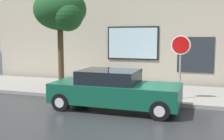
% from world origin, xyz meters
% --- Properties ---
extents(ground_plane, '(60.00, 60.00, 0.00)m').
position_xyz_m(ground_plane, '(0.00, 0.00, 0.00)').
color(ground_plane, '#282B2D').
extents(sidewalk, '(20.00, 4.00, 0.15)m').
position_xyz_m(sidewalk, '(0.00, 3.00, 0.07)').
color(sidewalk, gray).
rests_on(sidewalk, ground).
extents(building_facade, '(20.00, 0.67, 7.00)m').
position_xyz_m(building_facade, '(-0.00, 5.50, 3.49)').
color(building_facade, '#B2A893').
rests_on(building_facade, ground).
extents(parked_car, '(4.60, 1.93, 1.43)m').
position_xyz_m(parked_car, '(-0.60, 0.01, 0.71)').
color(parked_car, '#0F4C38').
rests_on(parked_car, ground).
extents(fire_hydrant, '(0.30, 0.44, 0.80)m').
position_xyz_m(fire_hydrant, '(-1.84, 1.75, 0.54)').
color(fire_hydrant, white).
rests_on(fire_hydrant, sidewalk).
extents(street_tree, '(2.53, 2.15, 4.67)m').
position_xyz_m(street_tree, '(-3.91, 2.25, 3.76)').
color(street_tree, '#4C3823').
rests_on(street_tree, sidewalk).
extents(stop_sign, '(0.76, 0.10, 2.53)m').
position_xyz_m(stop_sign, '(1.55, 1.76, 1.94)').
color(stop_sign, gray).
rests_on(stop_sign, sidewalk).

